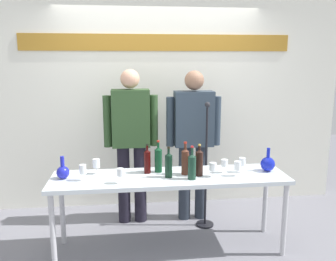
% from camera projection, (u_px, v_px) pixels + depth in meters
% --- Properties ---
extents(ground_plane, '(10.00, 10.00, 0.00)m').
position_uv_depth(ground_plane, '(170.00, 248.00, 3.60)').
color(ground_plane, slate).
extents(back_wall, '(4.72, 0.11, 3.00)m').
position_uv_depth(back_wall, '(158.00, 89.00, 4.51)').
color(back_wall, white).
rests_on(back_wall, ground).
extents(display_table, '(2.28, 0.58, 0.77)m').
position_uv_depth(display_table, '(170.00, 182.00, 3.46)').
color(display_table, silver).
rests_on(display_table, ground).
extents(decanter_blue_left, '(0.12, 0.12, 0.22)m').
position_uv_depth(decanter_blue_left, '(63.00, 172.00, 3.35)').
color(decanter_blue_left, '#1D22B2').
rests_on(decanter_blue_left, display_table).
extents(decanter_blue_right, '(0.14, 0.14, 0.24)m').
position_uv_depth(decanter_blue_right, '(268.00, 164.00, 3.58)').
color(decanter_blue_right, '#1321B7').
rests_on(decanter_blue_right, display_table).
extents(presenter_left, '(0.61, 0.22, 1.77)m').
position_uv_depth(presenter_left, '(131.00, 137.00, 4.02)').
color(presenter_left, black).
rests_on(presenter_left, ground).
extents(presenter_right, '(0.63, 0.22, 1.75)m').
position_uv_depth(presenter_right, '(193.00, 135.00, 4.10)').
color(presenter_right, '#28303C').
rests_on(presenter_right, ground).
extents(wine_bottle_0, '(0.08, 0.08, 0.32)m').
position_uv_depth(wine_bottle_0, '(192.00, 166.00, 3.33)').
color(wine_bottle_0, '#173728').
rests_on(wine_bottle_0, display_table).
extents(wine_bottle_1, '(0.07, 0.07, 0.30)m').
position_uv_depth(wine_bottle_1, '(169.00, 164.00, 3.38)').
color(wine_bottle_1, black).
rests_on(wine_bottle_1, display_table).
extents(wine_bottle_2, '(0.07, 0.07, 0.33)m').
position_uv_depth(wine_bottle_2, '(185.00, 160.00, 3.47)').
color(wine_bottle_2, '#512A1D').
rests_on(wine_bottle_2, display_table).
extents(wine_bottle_3, '(0.07, 0.07, 0.30)m').
position_uv_depth(wine_bottle_3, '(147.00, 161.00, 3.51)').
color(wine_bottle_3, '#320605').
rests_on(wine_bottle_3, display_table).
extents(wine_bottle_4, '(0.07, 0.07, 0.31)m').
position_uv_depth(wine_bottle_4, '(199.00, 162.00, 3.43)').
color(wine_bottle_4, black).
rests_on(wine_bottle_4, display_table).
extents(wine_bottle_5, '(0.07, 0.07, 0.32)m').
position_uv_depth(wine_bottle_5, '(158.00, 159.00, 3.54)').
color(wine_bottle_5, '#0F3F22').
rests_on(wine_bottle_5, display_table).
extents(wine_glass_left_0, '(0.06, 0.06, 0.14)m').
position_uv_depth(wine_glass_left_0, '(120.00, 173.00, 3.21)').
color(wine_glass_left_0, white).
rests_on(wine_glass_left_0, display_table).
extents(wine_glass_left_1, '(0.06, 0.06, 0.15)m').
position_uv_depth(wine_glass_left_1, '(83.00, 170.00, 3.29)').
color(wine_glass_left_1, white).
rests_on(wine_glass_left_1, display_table).
extents(wine_glass_left_2, '(0.07, 0.07, 0.15)m').
position_uv_depth(wine_glass_left_2, '(96.00, 164.00, 3.48)').
color(wine_glass_left_2, white).
rests_on(wine_glass_left_2, display_table).
extents(wine_glass_right_0, '(0.07, 0.07, 0.14)m').
position_uv_depth(wine_glass_right_0, '(213.00, 167.00, 3.40)').
color(wine_glass_right_0, white).
rests_on(wine_glass_right_0, display_table).
extents(wine_glass_right_1, '(0.07, 0.07, 0.15)m').
position_uv_depth(wine_glass_right_1, '(242.00, 162.00, 3.53)').
color(wine_glass_right_1, white).
rests_on(wine_glass_right_1, display_table).
extents(wine_glass_right_2, '(0.07, 0.07, 0.15)m').
position_uv_depth(wine_glass_right_2, '(238.00, 166.00, 3.42)').
color(wine_glass_right_2, white).
rests_on(wine_glass_right_2, display_table).
extents(wine_glass_right_3, '(0.07, 0.07, 0.14)m').
position_uv_depth(wine_glass_right_3, '(224.00, 163.00, 3.52)').
color(wine_glass_right_3, white).
rests_on(wine_glass_right_3, display_table).
extents(microphone_stand, '(0.20, 0.20, 1.43)m').
position_uv_depth(microphone_stand, '(206.00, 186.00, 4.01)').
color(microphone_stand, black).
rests_on(microphone_stand, ground).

